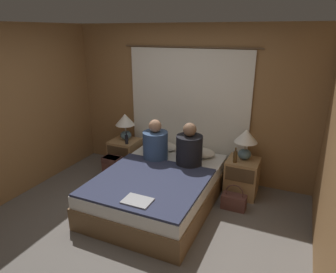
{
  "coord_description": "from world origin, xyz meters",
  "views": [
    {
      "loc": [
        1.68,
        -2.71,
        2.39
      ],
      "look_at": [
        0.0,
        1.02,
        0.93
      ],
      "focal_mm": 32.0,
      "sensor_mm": 36.0,
      "label": 1
    }
  ],
  "objects_px": {
    "nightstand_right": "(242,177)",
    "person_right_in_bed": "(189,149)",
    "person_left_in_bed": "(155,144)",
    "beer_bottle_on_right_stand": "(235,157)",
    "beer_bottle_on_left_stand": "(127,139)",
    "pillow_right": "(200,152)",
    "nightstand_left": "(125,155)",
    "lamp_right": "(246,140)",
    "lamp_left": "(125,123)",
    "pillow_left": "(163,146)",
    "handbag_on_floor": "(234,201)",
    "laptop_on_bed": "(137,201)",
    "bed": "(159,188)",
    "backpack_on_floor": "(112,168)"
  },
  "relations": [
    {
      "from": "nightstand_right",
      "to": "person_right_in_bed",
      "type": "distance_m",
      "value": 0.93
    },
    {
      "from": "person_left_in_bed",
      "to": "beer_bottle_on_right_stand",
      "type": "xyz_separation_m",
      "value": [
        1.2,
        0.19,
        -0.08
      ]
    },
    {
      "from": "beer_bottle_on_left_stand",
      "to": "pillow_right",
      "type": "bearing_deg",
      "value": 9.64
    },
    {
      "from": "nightstand_right",
      "to": "beer_bottle_on_right_stand",
      "type": "height_order",
      "value": "beer_bottle_on_right_stand"
    },
    {
      "from": "nightstand_left",
      "to": "lamp_right",
      "type": "height_order",
      "value": "lamp_right"
    },
    {
      "from": "lamp_left",
      "to": "pillow_left",
      "type": "distance_m",
      "value": 0.78
    },
    {
      "from": "person_left_in_bed",
      "to": "handbag_on_floor",
      "type": "height_order",
      "value": "person_left_in_bed"
    },
    {
      "from": "lamp_right",
      "to": "beer_bottle_on_left_stand",
      "type": "height_order",
      "value": "lamp_right"
    },
    {
      "from": "person_left_in_bed",
      "to": "nightstand_right",
      "type": "bearing_deg",
      "value": 13.76
    },
    {
      "from": "nightstand_left",
      "to": "nightstand_right",
      "type": "bearing_deg",
      "value": 0.0
    },
    {
      "from": "laptop_on_bed",
      "to": "handbag_on_floor",
      "type": "relative_size",
      "value": 0.9
    },
    {
      "from": "nightstand_right",
      "to": "person_right_in_bed",
      "type": "bearing_deg",
      "value": -156.8
    },
    {
      "from": "nightstand_right",
      "to": "laptop_on_bed",
      "type": "height_order",
      "value": "nightstand_right"
    },
    {
      "from": "nightstand_left",
      "to": "beer_bottle_on_left_stand",
      "type": "relative_size",
      "value": 2.69
    },
    {
      "from": "bed",
      "to": "nightstand_left",
      "type": "relative_size",
      "value": 3.7
    },
    {
      "from": "lamp_right",
      "to": "backpack_on_floor",
      "type": "bearing_deg",
      "value": -165.91
    },
    {
      "from": "bed",
      "to": "lamp_right",
      "type": "xyz_separation_m",
      "value": [
        1.03,
        0.8,
        0.64
      ]
    },
    {
      "from": "person_left_in_bed",
      "to": "person_right_in_bed",
      "type": "xyz_separation_m",
      "value": [
        0.56,
        0.0,
        0.01
      ]
    },
    {
      "from": "nightstand_left",
      "to": "pillow_right",
      "type": "bearing_deg",
      "value": 3.33
    },
    {
      "from": "nightstand_left",
      "to": "lamp_left",
      "type": "relative_size",
      "value": 1.21
    },
    {
      "from": "person_left_in_bed",
      "to": "beer_bottle_on_left_stand",
      "type": "relative_size",
      "value": 3.04
    },
    {
      "from": "pillow_left",
      "to": "pillow_right",
      "type": "relative_size",
      "value": 1.0
    },
    {
      "from": "person_right_in_bed",
      "to": "beer_bottle_on_left_stand",
      "type": "xyz_separation_m",
      "value": [
        -1.2,
        0.19,
        -0.09
      ]
    },
    {
      "from": "lamp_right",
      "to": "pillow_right",
      "type": "height_order",
      "value": "lamp_right"
    },
    {
      "from": "lamp_left",
      "to": "laptop_on_bed",
      "type": "relative_size",
      "value": 1.39
    },
    {
      "from": "pillow_right",
      "to": "handbag_on_floor",
      "type": "xyz_separation_m",
      "value": [
        0.69,
        -0.53,
        -0.43
      ]
    },
    {
      "from": "nightstand_right",
      "to": "nightstand_left",
      "type": "bearing_deg",
      "value": 180.0
    },
    {
      "from": "lamp_left",
      "to": "person_right_in_bed",
      "type": "xyz_separation_m",
      "value": [
        1.32,
        -0.37,
        -0.13
      ]
    },
    {
      "from": "nightstand_right",
      "to": "handbag_on_floor",
      "type": "bearing_deg",
      "value": -91.38
    },
    {
      "from": "person_right_in_bed",
      "to": "beer_bottle_on_left_stand",
      "type": "relative_size",
      "value": 3.13
    },
    {
      "from": "lamp_right",
      "to": "person_left_in_bed",
      "type": "relative_size",
      "value": 0.73
    },
    {
      "from": "laptop_on_bed",
      "to": "pillow_left",
      "type": "bearing_deg",
      "value": 105.27
    },
    {
      "from": "nightstand_left",
      "to": "pillow_right",
      "type": "height_order",
      "value": "pillow_right"
    },
    {
      "from": "beer_bottle_on_right_stand",
      "to": "pillow_right",
      "type": "bearing_deg",
      "value": 160.76
    },
    {
      "from": "pillow_right",
      "to": "backpack_on_floor",
      "type": "relative_size",
      "value": 1.13
    },
    {
      "from": "nightstand_left",
      "to": "nightstand_right",
      "type": "xyz_separation_m",
      "value": [
        2.07,
        0.0,
        0.0
      ]
    },
    {
      "from": "bed",
      "to": "nightstand_left",
      "type": "bearing_deg",
      "value": 143.99
    },
    {
      "from": "nightstand_right",
      "to": "person_right_in_bed",
      "type": "relative_size",
      "value": 0.86
    },
    {
      "from": "backpack_on_floor",
      "to": "person_left_in_bed",
      "type": "bearing_deg",
      "value": 11.09
    },
    {
      "from": "nightstand_right",
      "to": "backpack_on_floor",
      "type": "height_order",
      "value": "nightstand_right"
    },
    {
      "from": "pillow_left",
      "to": "person_left_in_bed",
      "type": "distance_m",
      "value": 0.45
    },
    {
      "from": "laptop_on_bed",
      "to": "handbag_on_floor",
      "type": "xyz_separation_m",
      "value": [
        0.9,
        1.12,
        -0.4
      ]
    },
    {
      "from": "lamp_left",
      "to": "beer_bottle_on_left_stand",
      "type": "distance_m",
      "value": 0.31
    },
    {
      "from": "nightstand_left",
      "to": "handbag_on_floor",
      "type": "distance_m",
      "value": 2.11
    },
    {
      "from": "person_right_in_bed",
      "to": "nightstand_left",
      "type": "bearing_deg",
      "value": 166.45
    },
    {
      "from": "nightstand_right",
      "to": "lamp_left",
      "type": "bearing_deg",
      "value": 178.68
    },
    {
      "from": "pillow_left",
      "to": "handbag_on_floor",
      "type": "relative_size",
      "value": 1.31
    },
    {
      "from": "bed",
      "to": "beer_bottle_on_right_stand",
      "type": "height_order",
      "value": "beer_bottle_on_right_stand"
    },
    {
      "from": "person_left_in_bed",
      "to": "bed",
      "type": "bearing_deg",
      "value": -58.19
    },
    {
      "from": "nightstand_right",
      "to": "pillow_left",
      "type": "relative_size",
      "value": 1.15
    }
  ]
}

